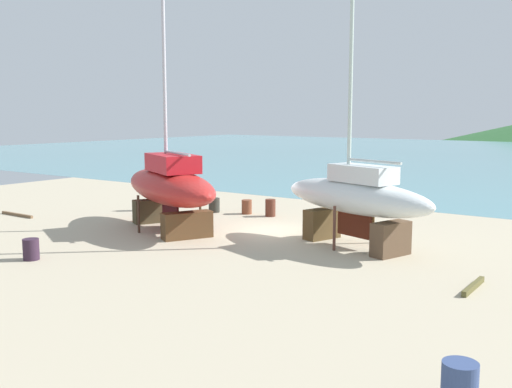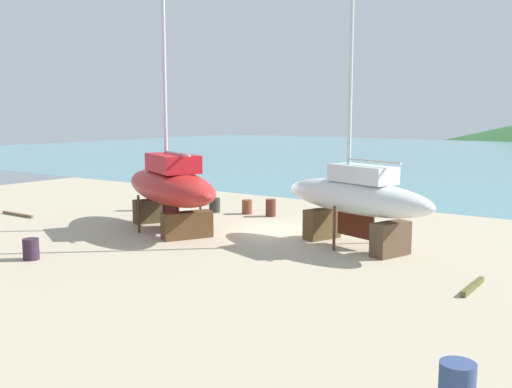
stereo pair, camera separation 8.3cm
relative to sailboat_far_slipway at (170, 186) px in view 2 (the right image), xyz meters
The scene contains 11 objects.
ground_plane 4.75m from the sailboat_far_slipway, 17.55° to the right, with size 53.77×53.77×0.00m, color tan.
sailboat_far_slipway is the anchor object (origin of this frame).
sailboat_mid_port 8.91m from the sailboat_far_slipway, 11.30° to the left, with size 8.08×4.46×13.16m.
worker 6.07m from the sailboat_far_slipway, 143.88° to the left, with size 0.50×0.39×1.61m.
barrel_rust_mid 7.49m from the sailboat_far_slipway, 92.77° to the right, with size 0.60×0.60×0.81m, color #312030.
barrel_tipped_center 18.93m from the sailboat_far_slipway, 30.46° to the right, with size 0.68×0.68×0.94m, color navy.
barrel_ochre 6.31m from the sailboat_far_slipway, 72.29° to the left, with size 0.55×0.55×0.92m, color #552B1F.
barrel_tar_black 5.58m from the sailboat_far_slipway, 106.06° to the left, with size 0.62×0.62×0.80m, color #2D2E27.
barrel_rust_far 5.96m from the sailboat_far_slipway, 86.46° to the left, with size 0.56×0.56×0.78m, color brown.
timber_long_aft 9.85m from the sailboat_far_slipway, 168.18° to the right, with size 2.66×0.13×0.15m, color brown.
timber_long_fore 14.64m from the sailboat_far_slipway, ahead, with size 2.08×0.15×0.18m, color brown.
Camera 2 is at (15.08, -22.57, 5.51)m, focal length 41.22 mm.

